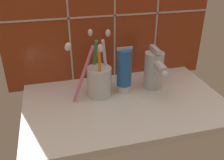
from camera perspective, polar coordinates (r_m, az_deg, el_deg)
name	(u,v)px	position (r cm, az deg, el deg)	size (l,w,h in cm)	color
sink_counter	(125,104)	(72.39, 3.04, -5.44)	(57.05, 35.32, 2.00)	silver
toothbrush_cup	(99,79)	(72.40, -3.05, 0.24)	(14.24, 10.56, 19.03)	silver
toothpaste_tube	(124,70)	(73.27, 2.81, 2.22)	(4.59, 4.38, 14.31)	white
sink_faucet	(155,69)	(76.63, 9.69, 2.38)	(5.83, 12.26, 13.04)	silver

